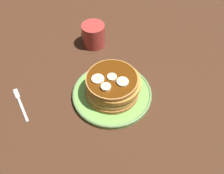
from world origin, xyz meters
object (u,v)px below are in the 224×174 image
banana_slice_2 (106,87)px  plate (112,94)px  fork (20,102)px  banana_slice_1 (98,79)px  pancake_stack (112,86)px  banana_slice_3 (123,82)px  coffee_mug (93,34)px  banana_slice_0 (113,76)px

banana_slice_2 → plate: bearing=-43.9°
banana_slice_2 → fork: bearing=68.1°
banana_slice_1 → pancake_stack: bearing=-100.9°
banana_slice_1 → banana_slice_3: (-3.34, -5.93, 0.09)cm
pancake_stack → banana_slice_2: 5.49cm
coffee_mug → banana_slice_0: bearing=176.3°
banana_slice_0 → fork: size_ratio=0.20×
plate → banana_slice_3: size_ratio=7.26×
banana_slice_3 → banana_slice_2: bearing=92.8°
banana_slice_0 → banana_slice_3: bearing=-151.4°
banana_slice_3 → coffee_mug: size_ratio=0.29×
banana_slice_3 → banana_slice_0: bearing=28.6°
coffee_mug → fork: coffee_mug is taller
plate → banana_slice_3: bearing=-141.6°
banana_slice_1 → banana_slice_0: bearing=-93.0°
plate → fork: (6.59, 26.24, -0.57)cm
banana_slice_2 → coffee_mug: bearing=-9.8°
coffee_mug → pancake_stack: bearing=175.7°
plate → banana_slice_2: (-2.87, 2.76, 7.51)cm
coffee_mug → banana_slice_2: bearing=170.2°
plate → coffee_mug: (24.40, -1.94, 3.31)cm
plate → banana_slice_3: (-2.63, -2.08, 7.42)cm
banana_slice_1 → fork: 24.46cm
plate → fork: bearing=75.9°
plate → banana_slice_1: (0.71, 3.84, 7.33)cm
pancake_stack → banana_slice_0: 3.68cm
banana_slice_2 → coffee_mug: banana_slice_2 is taller
pancake_stack → banana_slice_0: size_ratio=6.27×
banana_slice_0 → plate: bearing=141.9°
coffee_mug → fork: 33.56cm
plate → banana_slice_0: size_ratio=8.91×
fork → plate: bearing=-104.1°
banana_slice_0 → banana_slice_1: bearing=87.0°
fork → coffee_mug: bearing=-57.7°
banana_slice_1 → plate: bearing=-100.4°
pancake_stack → banana_slice_0: banana_slice_0 is taller
pancake_stack → coffee_mug: (24.46, -1.85, -0.44)cm
banana_slice_1 → coffee_mug: (23.70, -5.78, -4.02)cm
banana_slice_1 → fork: size_ratio=0.27×
plate → pancake_stack: 3.75cm
banana_slice_3 → plate: bearing=38.4°
banana_slice_0 → banana_slice_2: bearing=136.9°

